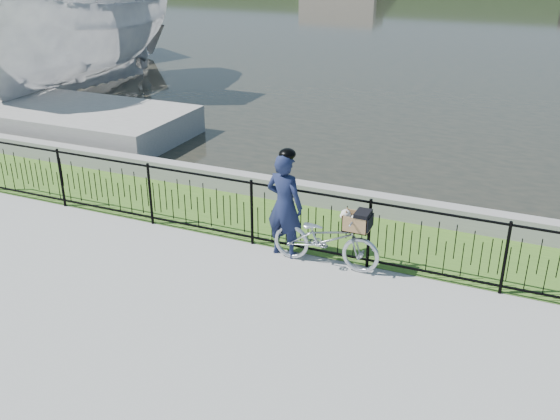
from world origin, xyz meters
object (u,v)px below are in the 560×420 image
at_px(dock, 17,112).
at_px(boat_far, 24,38).
at_px(bicycle_rig, 327,238).
at_px(cyclist, 285,204).
at_px(boat_near, 76,32).

distance_m(dock, boat_far, 8.92).
xyz_separation_m(bicycle_rig, cyclist, (-0.74, 0.07, 0.42)).
distance_m(cyclist, boat_far, 18.88).
distance_m(bicycle_rig, boat_near, 13.18).
xyz_separation_m(boat_near, boat_far, (-5.54, 3.33, -0.94)).
distance_m(boat_near, boat_far, 6.53).
bearing_deg(bicycle_rig, dock, 158.46).
bearing_deg(bicycle_rig, cyclist, 174.56).
bearing_deg(dock, boat_near, 97.52).
bearing_deg(boat_far, bicycle_rig, -33.17).
bearing_deg(dock, boat_far, 132.16).
bearing_deg(bicycle_rig, boat_near, 145.78).
bearing_deg(dock, bicycle_rig, -21.54).
distance_m(dock, cyclist, 10.46).
relative_size(cyclist, boat_far, 0.14).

